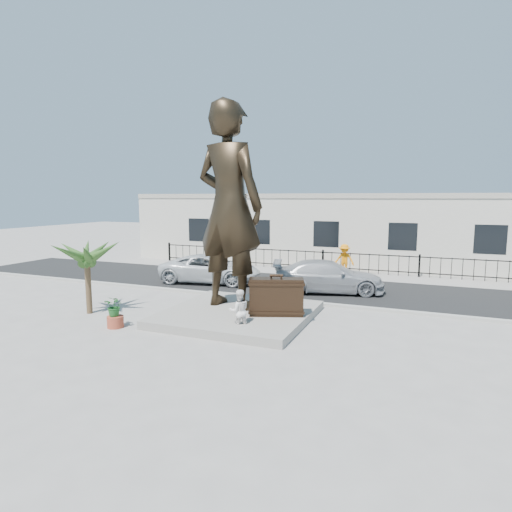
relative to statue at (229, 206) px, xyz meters
The scene contains 16 objects.
ground 4.68m from the statue, 61.30° to the right, with size 100.00×100.00×0.00m, color #9E9991.
street 7.42m from the statue, 80.17° to the left, with size 40.00×7.00×0.01m, color black.
curb 4.93m from the statue, 67.79° to the left, with size 40.00×0.25×0.12m, color #A5A399.
far_sidewalk 10.94m from the statue, 84.04° to the left, with size 40.00×2.50×0.02m, color #9E9991.
plinth 4.04m from the statue, 37.39° to the right, with size 5.20×5.20×0.30m, color gray.
fence 11.48m from the statue, 84.47° to the left, with size 22.00×0.10×1.20m, color black.
building 15.24m from the statue, 86.01° to the left, with size 28.00×7.00×4.40m, color silver.
statue is the anchor object (origin of this frame).
suitcase 3.82m from the statue, 13.80° to the right, with size 1.89×0.60×1.33m, color black.
tourist 4.10m from the statue, 56.74° to the right, with size 0.70×0.55×1.44m, color white.
car_white 7.15m from the statue, 124.83° to the left, with size 2.42×5.24×1.46m, color silver.
car_silver 6.71m from the statue, 62.67° to the left, with size 2.10×5.17×1.50m, color #A6A7AA.
worker 10.80m from the statue, 75.87° to the left, with size 1.15×0.66×1.77m, color orange.
palm_tree 6.85m from the statue, 158.71° to the right, with size 1.80×1.80×3.20m, color #2A4D1C, non-canonical shape.
planter 5.78m from the statue, 133.50° to the right, with size 0.56×0.56×0.40m, color #A5422B.
shrub 5.41m from the statue, 133.50° to the right, with size 0.64×0.56×0.71m, color #1D5A22.
Camera 1 is at (5.93, -12.57, 4.47)m, focal length 30.00 mm.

